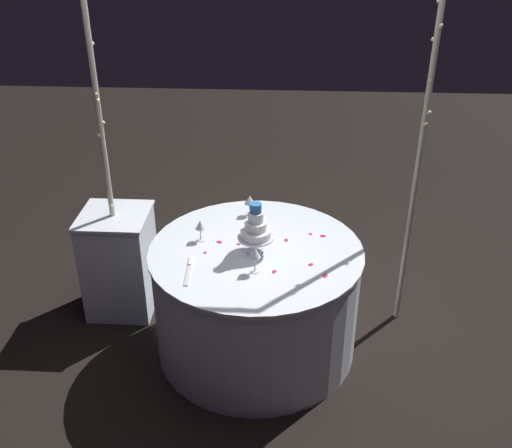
# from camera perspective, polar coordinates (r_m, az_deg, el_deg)

# --- Properties ---
(ground_plane) EXTENTS (12.00, 12.00, 0.00)m
(ground_plane) POSITION_cam_1_polar(r_m,az_deg,el_deg) (4.02, 0.00, -11.66)
(ground_plane) COLOR black
(decorative_arch) EXTENTS (2.04, 0.06, 2.32)m
(decorative_arch) POSITION_cam_1_polar(r_m,az_deg,el_deg) (3.59, 0.33, 10.97)
(decorative_arch) COLOR #B7B29E
(decorative_arch) RESTS_ON ground
(main_table) EXTENTS (1.32, 1.32, 0.75)m
(main_table) POSITION_cam_1_polar(r_m,az_deg,el_deg) (3.79, 0.00, -7.34)
(main_table) COLOR silver
(main_table) RESTS_ON ground
(side_table) EXTENTS (0.47, 0.47, 0.76)m
(side_table) POSITION_cam_1_polar(r_m,az_deg,el_deg) (4.25, -13.17, -3.61)
(side_table) COLOR silver
(side_table) RESTS_ON ground
(tiered_cake) EXTENTS (0.22, 0.22, 0.33)m
(tiered_cake) POSITION_cam_1_polar(r_m,az_deg,el_deg) (3.47, 0.01, -0.45)
(tiered_cake) COLOR silver
(tiered_cake) RESTS_ON main_table
(wine_glass_0) EXTENTS (0.07, 0.07, 0.16)m
(wine_glass_0) POSITION_cam_1_polar(r_m,az_deg,el_deg) (3.31, -0.11, -2.91)
(wine_glass_0) COLOR silver
(wine_glass_0) RESTS_ON main_table
(wine_glass_1) EXTENTS (0.06, 0.06, 0.14)m
(wine_glass_1) POSITION_cam_1_polar(r_m,az_deg,el_deg) (3.64, -5.46, -0.16)
(wine_glass_1) COLOR silver
(wine_glass_1) RESTS_ON main_table
(wine_glass_2) EXTENTS (0.07, 0.07, 0.14)m
(wine_glass_2) POSITION_cam_1_polar(r_m,az_deg,el_deg) (3.92, -0.63, 2.31)
(wine_glass_2) COLOR silver
(wine_glass_2) RESTS_ON main_table
(cake_knife) EXTENTS (0.04, 0.30, 0.01)m
(cake_knife) POSITION_cam_1_polar(r_m,az_deg,el_deg) (3.41, -6.57, -4.38)
(cake_knife) COLOR silver
(cake_knife) RESTS_ON main_table
(rose_petal_0) EXTENTS (0.04, 0.04, 0.00)m
(rose_petal_0) POSITION_cam_1_polar(r_m,az_deg,el_deg) (3.44, 5.38, -3.96)
(rose_petal_0) COLOR #C61951
(rose_petal_0) RESTS_ON main_table
(rose_petal_1) EXTENTS (0.04, 0.03, 0.00)m
(rose_petal_1) POSITION_cam_1_polar(r_m,az_deg,el_deg) (3.73, 6.56, -1.16)
(rose_petal_1) COLOR #C61951
(rose_petal_1) RESTS_ON main_table
(rose_petal_2) EXTENTS (0.03, 0.03, 0.00)m
(rose_petal_2) POSITION_cam_1_polar(r_m,az_deg,el_deg) (3.63, -1.72, -1.97)
(rose_petal_2) COLOR #C61951
(rose_petal_2) RESTS_ON main_table
(rose_petal_3) EXTENTS (0.04, 0.05, 0.00)m
(rose_petal_3) POSITION_cam_1_polar(r_m,az_deg,el_deg) (3.35, 6.77, -5.03)
(rose_petal_3) COLOR #C61951
(rose_petal_3) RESTS_ON main_table
(rose_petal_4) EXTENTS (0.03, 0.03, 0.00)m
(rose_petal_4) POSITION_cam_1_polar(r_m,az_deg,el_deg) (3.75, 5.35, -0.97)
(rose_petal_4) COLOR #C61951
(rose_petal_4) RESTS_ON main_table
(rose_petal_5) EXTENTS (0.04, 0.04, 0.00)m
(rose_petal_5) POSITION_cam_1_polar(r_m,az_deg,el_deg) (3.37, 1.79, -4.67)
(rose_petal_5) COLOR #C61951
(rose_petal_5) RESTS_ON main_table
(rose_petal_6) EXTENTS (0.03, 0.02, 0.00)m
(rose_petal_6) POSITION_cam_1_polar(r_m,az_deg,el_deg) (3.85, 0.80, 0.03)
(rose_petal_6) COLOR #C61951
(rose_petal_6) RESTS_ON main_table
(rose_petal_7) EXTENTS (0.03, 0.02, 0.00)m
(rose_petal_7) POSITION_cam_1_polar(r_m,az_deg,el_deg) (3.71, -1.19, -1.18)
(rose_petal_7) COLOR #C61951
(rose_petal_7) RESTS_ON main_table
(rose_petal_8) EXTENTS (0.04, 0.03, 0.00)m
(rose_petal_8) POSITION_cam_1_polar(r_m,az_deg,el_deg) (3.73, -0.81, -0.99)
(rose_petal_8) COLOR #C61951
(rose_petal_8) RESTS_ON main_table
(rose_petal_9) EXTENTS (0.03, 0.04, 0.00)m
(rose_petal_9) POSITION_cam_1_polar(r_m,az_deg,el_deg) (3.67, 2.97, -1.57)
(rose_petal_9) COLOR #C61951
(rose_petal_9) RESTS_ON main_table
(rose_petal_10) EXTENTS (0.05, 0.04, 0.00)m
(rose_petal_10) POSITION_cam_1_polar(r_m,az_deg,el_deg) (3.65, -3.60, -1.76)
(rose_petal_10) COLOR #C61951
(rose_petal_10) RESTS_ON main_table
(rose_petal_11) EXTENTS (0.03, 0.03, 0.00)m
(rose_petal_11) POSITION_cam_1_polar(r_m,az_deg,el_deg) (3.55, -5.00, -2.78)
(rose_petal_11) COLOR #C61951
(rose_petal_11) RESTS_ON main_table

